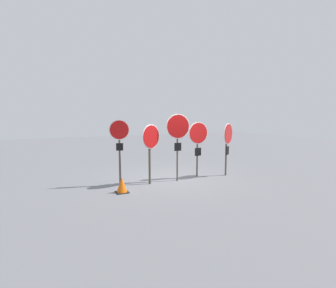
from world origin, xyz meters
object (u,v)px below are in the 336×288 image
object	(u,v)px
stop_sign_3	(198,137)
traffic_cone_0	(122,185)
stop_sign_2	(178,131)
stop_sign_0	(119,138)
stop_sign_4	(228,138)
stop_sign_1	(151,142)

from	to	relation	value
stop_sign_3	traffic_cone_0	xyz separation A→B (m)	(-3.07, -0.63, -1.29)
stop_sign_2	stop_sign_3	bearing A→B (deg)	13.70
stop_sign_0	stop_sign_4	xyz separation A→B (m)	(4.10, -0.39, -0.13)
stop_sign_1	stop_sign_4	bearing A→B (deg)	-27.53
stop_sign_4	stop_sign_1	bearing A→B (deg)	147.60
stop_sign_0	stop_sign_3	distance (m)	2.91
stop_sign_1	stop_sign_2	distance (m)	1.07
stop_sign_1	stop_sign_4	size ratio (longest dim) A/B	1.00
stop_sign_1	stop_sign_2	xyz separation A→B (m)	(1.02, -0.01, 0.34)
stop_sign_0	traffic_cone_0	size ratio (longest dim) A/B	4.63
stop_sign_3	traffic_cone_0	distance (m)	3.39
stop_sign_0	stop_sign_2	bearing A→B (deg)	3.73
stop_sign_2	traffic_cone_0	world-z (taller)	stop_sign_2
stop_sign_2	traffic_cone_0	size ratio (longest dim) A/B	5.02
stop_sign_0	stop_sign_4	bearing A→B (deg)	7.37
stop_sign_4	stop_sign_3	bearing A→B (deg)	139.89
stop_sign_3	stop_sign_0	bearing A→B (deg)	174.94
stop_sign_1	stop_sign_3	size ratio (longest dim) A/B	0.97
stop_sign_0	traffic_cone_0	xyz separation A→B (m)	(-0.17, -0.83, -1.34)
stop_sign_2	stop_sign_1	bearing A→B (deg)	-174.90
traffic_cone_0	stop_sign_2	bearing A→B (deg)	13.25
stop_sign_3	stop_sign_4	world-z (taller)	stop_sign_3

